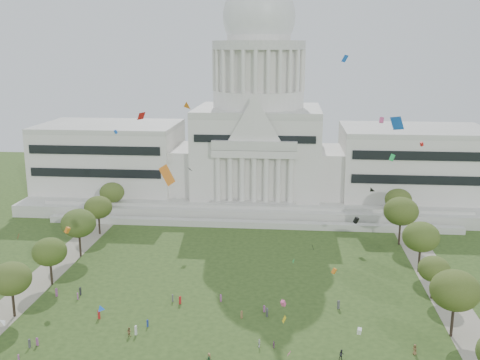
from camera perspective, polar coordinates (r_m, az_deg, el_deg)
capitol at (r=202.59m, az=1.84°, el=3.98°), size 160.00×64.50×91.30m
path_left at (r=141.88m, az=-20.65°, el=-10.45°), size 8.00×160.00×0.04m
path_right at (r=133.21m, az=20.85°, el=-12.05°), size 8.00×160.00×0.04m
row_tree_l_2 at (r=127.02m, az=-22.24°, el=-9.26°), size 8.42×8.42×11.97m
row_tree_r_2 at (r=117.31m, az=21.01°, el=-10.43°), size 9.55×9.55×13.58m
row_tree_l_3 at (r=140.57m, az=-18.78°, el=-6.93°), size 8.12×8.12×11.55m
row_tree_r_3 at (r=133.54m, az=19.10°, el=-8.54°), size 7.01×7.01×9.98m
row_tree_l_4 at (r=156.30m, az=-16.09°, el=-4.24°), size 9.29×9.29×13.21m
row_tree_r_4 at (r=147.10m, az=17.91°, el=-5.51°), size 9.19×9.19×13.06m
row_tree_l_5 at (r=173.60m, az=-14.21°, el=-2.71°), size 8.33×8.33×11.85m
row_tree_r_5 at (r=165.49m, az=16.04°, el=-3.07°), size 9.82×9.82×13.96m
row_tree_l_6 at (r=190.69m, az=-12.88°, el=-1.25°), size 8.19×8.19×11.64m
row_tree_r_6 at (r=183.30m, az=15.78°, el=-1.93°), size 8.42×8.42×11.97m
person_0 at (r=112.46m, az=17.34°, el=-16.11°), size 1.06×1.18×2.02m
person_2 at (r=107.80m, az=10.28°, el=-17.06°), size 1.11×0.89×1.99m
person_4 at (r=110.11m, az=1.97°, el=-16.24°), size 0.73×1.07×1.67m
person_5 at (r=105.17m, az=-3.17°, el=-17.82°), size 1.56×1.09×1.56m
person_8 at (r=115.73m, az=-11.21°, el=-14.89°), size 1.01×0.77×1.85m
person_10 at (r=110.09m, az=3.46°, el=-16.34°), size 0.69×0.93×1.41m
distant_crowd at (r=117.79m, az=-8.57°, el=-14.27°), size 65.67×29.96×1.94m
kite_swarm at (r=96.53m, az=-0.81°, el=-2.59°), size 85.63×105.61×60.00m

